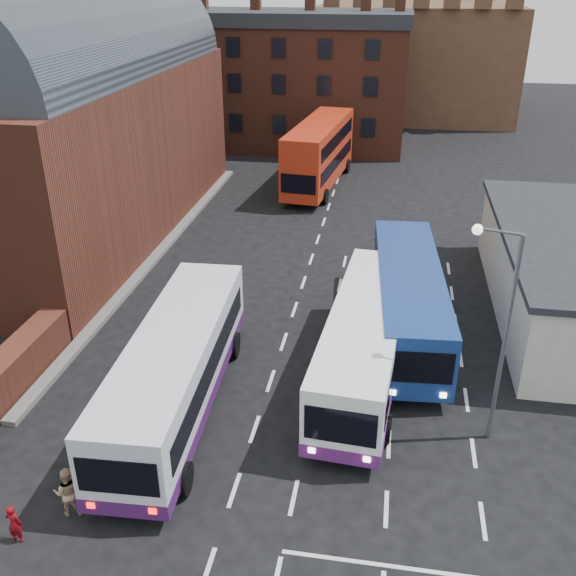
% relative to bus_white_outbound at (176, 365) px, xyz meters
% --- Properties ---
extents(ground, '(180.00, 180.00, 0.00)m').
position_rel_bus_white_outbound_xyz_m(ground, '(3.18, -3.22, -2.01)').
color(ground, black).
extents(railway_station, '(12.00, 28.00, 16.00)m').
position_rel_bus_white_outbound_xyz_m(railway_station, '(-12.32, 17.78, 5.62)').
color(railway_station, '#602B1E').
rests_on(railway_station, ground).
extents(brick_terrace, '(22.00, 10.00, 11.00)m').
position_rel_bus_white_outbound_xyz_m(brick_terrace, '(-2.82, 42.78, 3.49)').
color(brick_terrace, brown).
rests_on(brick_terrace, ground).
extents(castle_keep, '(22.00, 22.00, 12.00)m').
position_rel_bus_white_outbound_xyz_m(castle_keep, '(9.18, 62.78, 3.99)').
color(castle_keep, brown).
rests_on(castle_keep, ground).
extents(bus_white_outbound, '(3.59, 12.60, 3.40)m').
position_rel_bus_white_outbound_xyz_m(bus_white_outbound, '(0.00, 0.00, 0.00)').
color(bus_white_outbound, silver).
rests_on(bus_white_outbound, ground).
extents(bus_white_inbound, '(3.74, 12.25, 3.29)m').
position_rel_bus_white_outbound_xyz_m(bus_white_inbound, '(6.97, 3.27, -0.07)').
color(bus_white_inbound, white).
rests_on(bus_white_inbound, ground).
extents(bus_blue, '(3.77, 12.50, 3.36)m').
position_rel_bus_white_outbound_xyz_m(bus_blue, '(8.73, 7.30, -0.02)').
color(bus_blue, navy).
rests_on(bus_blue, ground).
extents(bus_red_double, '(4.24, 12.85, 5.04)m').
position_rel_bus_white_outbound_xyz_m(bus_red_double, '(1.84, 29.51, 0.67)').
color(bus_red_double, red).
rests_on(bus_red_double, ground).
extents(street_lamp, '(1.62, 0.62, 8.15)m').
position_rel_bus_white_outbound_xyz_m(street_lamp, '(11.51, 0.24, 2.90)').
color(street_lamp, slate).
rests_on(street_lamp, ground).
extents(pedestrian_red, '(0.52, 0.36, 1.37)m').
position_rel_bus_white_outbound_xyz_m(pedestrian_red, '(-2.76, -7.12, -1.32)').
color(pedestrian_red, maroon).
rests_on(pedestrian_red, ground).
extents(pedestrian_beige, '(1.01, 0.89, 1.76)m').
position_rel_bus_white_outbound_xyz_m(pedestrian_beige, '(-1.68, -5.82, -1.13)').
color(pedestrian_beige, tan).
rests_on(pedestrian_beige, ground).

